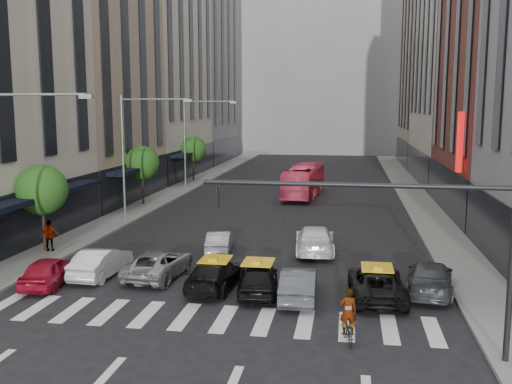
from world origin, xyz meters
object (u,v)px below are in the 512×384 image
at_px(taxi_left, 216,274).
at_px(car_white_front, 101,262).
at_px(streetlamp_far, 194,131).
at_px(taxi_center, 258,278).
at_px(streetlamp_mid, 135,140).
at_px(motorcycle, 348,330).
at_px(bus, 304,181).
at_px(car_red, 49,271).
at_px(streetlamp_near, 5,160).
at_px(pedestrian_far, 50,236).

bearing_deg(taxi_left, car_white_front, -3.71).
relative_size(streetlamp_far, taxi_center, 2.11).
height_order(streetlamp_mid, motorcycle, streetlamp_mid).
height_order(streetlamp_far, bus, streetlamp_far).
height_order(car_white_front, motorcycle, car_white_front).
distance_m(car_white_front, taxi_left, 6.10).
distance_m(streetlamp_mid, car_white_front, 15.17).
height_order(car_red, taxi_center, taxi_center).
height_order(streetlamp_mid, taxi_center, streetlamp_mid).
xyz_separation_m(streetlamp_mid, taxi_left, (9.44, -14.79, -5.22)).
xyz_separation_m(car_white_front, motorcycle, (12.06, -6.06, -0.30)).
bearing_deg(streetlamp_mid, streetlamp_far, 90.00).
xyz_separation_m(car_white_front, taxi_center, (8.09, -1.43, 0.01)).
bearing_deg(bus, streetlamp_near, 73.62).
bearing_deg(car_red, streetlamp_near, 6.54).
bearing_deg(bus, streetlamp_mid, 54.31).
bearing_deg(bus, motorcycle, 101.91).
bearing_deg(taxi_center, bus, -96.11).
relative_size(streetlamp_mid, taxi_left, 1.92).
height_order(streetlamp_far, taxi_center, streetlamp_far).
bearing_deg(motorcycle, bus, -93.15).
bearing_deg(taxi_left, car_red, 11.17).
bearing_deg(motorcycle, pedestrian_far, -40.43).
xyz_separation_m(streetlamp_mid, pedestrian_far, (-1.34, -10.16, -4.85)).
xyz_separation_m(streetlamp_near, pedestrian_far, (-1.34, 5.84, -4.85)).
distance_m(streetlamp_mid, motorcycle, 25.80).
bearing_deg(pedestrian_far, bus, -132.17).
relative_size(bus, pedestrian_far, 5.91).
xyz_separation_m(car_red, pedestrian_far, (-2.94, 5.45, 0.36)).
bearing_deg(bus, taxi_center, 95.15).
bearing_deg(streetlamp_mid, car_red, -84.15).
distance_m(car_white_front, pedestrian_far, 6.03).
height_order(car_white_front, taxi_center, taxi_center).
xyz_separation_m(bus, pedestrian_far, (-12.63, -23.42, -0.43)).
bearing_deg(car_red, pedestrian_far, -68.97).
bearing_deg(streetlamp_far, motorcycle, -66.69).
xyz_separation_m(streetlamp_near, motorcycle, (15.47, -3.90, -5.49)).
distance_m(streetlamp_near, bus, 31.67).
height_order(streetlamp_near, streetlamp_mid, same).
distance_m(streetlamp_far, bus, 12.43).
relative_size(streetlamp_near, streetlamp_mid, 1.00).
xyz_separation_m(taxi_center, motorcycle, (3.97, -4.62, -0.32)).
bearing_deg(streetlamp_near, taxi_left, 7.31).
bearing_deg(motorcycle, car_red, -27.53).
relative_size(streetlamp_near, car_red, 2.23).
relative_size(streetlamp_mid, taxi_center, 2.11).
xyz_separation_m(streetlamp_near, car_white_front, (3.42, 2.16, -5.19)).
bearing_deg(taxi_center, car_red, -4.62).
height_order(car_white_front, pedestrian_far, pedestrian_far).
distance_m(streetlamp_near, streetlamp_mid, 16.00).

